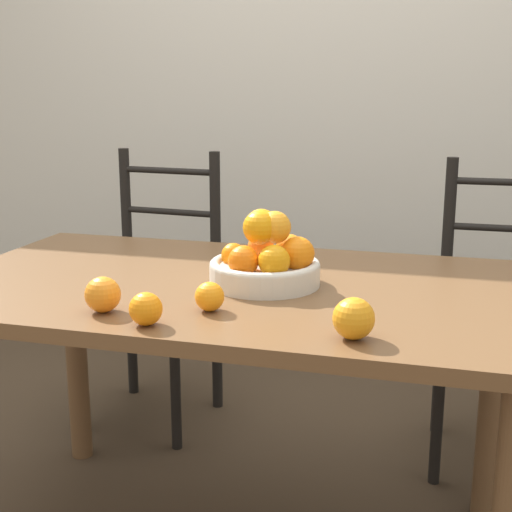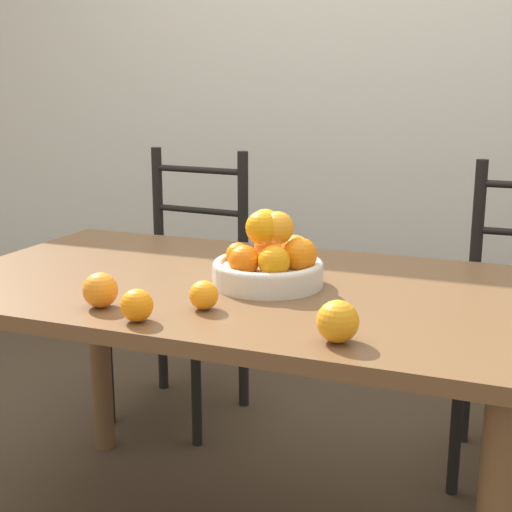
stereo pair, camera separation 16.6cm
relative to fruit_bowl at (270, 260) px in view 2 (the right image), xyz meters
The scene contains 8 objects.
wall_back 1.54m from the fruit_bowl, 93.40° to the left, with size 8.00×0.06×2.60m.
dining_table 0.19m from the fruit_bowl, behind, with size 1.48×0.86×0.76m.
fruit_bowl is the anchor object (origin of this frame).
orange_loose_0 0.42m from the fruit_bowl, 51.53° to the right, with size 0.08×0.08×0.08m.
orange_loose_1 0.42m from the fruit_bowl, 133.16° to the right, with size 0.08×0.08×0.08m.
orange_loose_2 0.25m from the fruit_bowl, 105.59° to the right, with size 0.06×0.06×0.06m.
orange_loose_3 0.40m from the fruit_bowl, 113.95° to the right, with size 0.07×0.07×0.07m.
chair_left 1.02m from the fruit_bowl, 130.62° to the left, with size 0.45×0.43×1.00m.
Camera 2 is at (0.67, -1.58, 1.24)m, focal length 50.00 mm.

